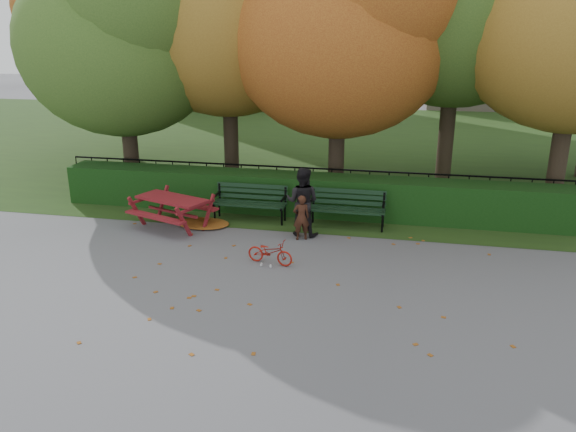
% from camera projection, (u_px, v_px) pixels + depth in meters
% --- Properties ---
extents(ground, '(90.00, 90.00, 0.00)m').
position_uv_depth(ground, '(266.00, 288.00, 10.33)').
color(ground, slate).
rests_on(ground, ground).
extents(grass_strip, '(90.00, 90.00, 0.00)m').
position_uv_depth(grass_strip, '(347.00, 143.00, 23.33)').
color(grass_strip, '#203814').
rests_on(grass_strip, ground).
extents(building_right, '(9.00, 6.00, 12.00)m').
position_uv_depth(building_right, '(512.00, 3.00, 32.89)').
color(building_right, tan).
rests_on(building_right, ground).
extents(hedge, '(13.00, 0.90, 1.00)m').
position_uv_depth(hedge, '(308.00, 195.00, 14.35)').
color(hedge, black).
rests_on(hedge, ground).
extents(iron_fence, '(14.00, 0.04, 1.02)m').
position_uv_depth(iron_fence, '(313.00, 185.00, 15.08)').
color(iron_fence, black).
rests_on(iron_fence, ground).
extents(tree_a, '(5.88, 5.60, 7.48)m').
position_uv_depth(tree_a, '(127.00, 29.00, 15.08)').
color(tree_a, '#2F2119').
rests_on(tree_a, ground).
extents(tree_c, '(6.30, 6.00, 8.00)m').
position_uv_depth(tree_c, '(352.00, 17.00, 14.18)').
color(tree_c, '#2F2119').
rests_on(tree_c, ground).
extents(bench_left, '(1.80, 0.57, 0.88)m').
position_uv_depth(bench_left, '(251.00, 200.00, 13.86)').
color(bench_left, black).
rests_on(bench_left, ground).
extents(bench_right, '(1.80, 0.57, 0.88)m').
position_uv_depth(bench_right, '(348.00, 206.00, 13.39)').
color(bench_right, black).
rests_on(bench_right, ground).
extents(picnic_table, '(2.10, 1.90, 0.84)m').
position_uv_depth(picnic_table, '(172.00, 204.00, 13.31)').
color(picnic_table, maroon).
rests_on(picnic_table, ground).
extents(leaf_pile, '(1.33, 0.95, 0.09)m').
position_uv_depth(leaf_pile, '(203.00, 223.00, 13.61)').
color(leaf_pile, brown).
rests_on(leaf_pile, ground).
extents(leaf_scatter, '(9.00, 5.70, 0.01)m').
position_uv_depth(leaf_scatter, '(270.00, 280.00, 10.61)').
color(leaf_scatter, brown).
rests_on(leaf_scatter, ground).
extents(child, '(0.44, 0.37, 1.04)m').
position_uv_depth(child, '(301.00, 218.00, 12.55)').
color(child, '#381C12').
rests_on(child, ground).
extents(adult, '(0.84, 0.69, 1.59)m').
position_uv_depth(adult, '(302.00, 202.00, 12.75)').
color(adult, black).
rests_on(adult, ground).
extents(bicycle, '(1.02, 0.52, 0.51)m').
position_uv_depth(bicycle, '(270.00, 252.00, 11.30)').
color(bicycle, '#9F180E').
rests_on(bicycle, ground).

